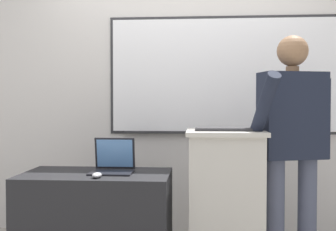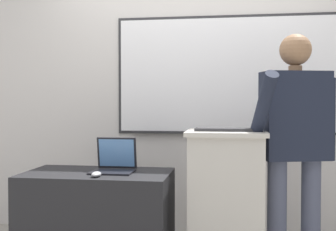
{
  "view_description": "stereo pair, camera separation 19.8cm",
  "coord_description": "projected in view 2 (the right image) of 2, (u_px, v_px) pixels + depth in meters",
  "views": [
    {
      "loc": [
        0.16,
        -2.54,
        1.18
      ],
      "look_at": [
        -0.05,
        0.31,
        1.1
      ],
      "focal_mm": 45.0,
      "sensor_mm": 36.0,
      "label": 1
    },
    {
      "loc": [
        0.36,
        -2.52,
        1.18
      ],
      "look_at": [
        -0.05,
        0.31,
        1.1
      ],
      "focal_mm": 45.0,
      "sensor_mm": 36.0,
      "label": 2
    }
  ],
  "objects": [
    {
      "name": "back_wall",
      "position": [
        191.0,
        84.0,
        3.86
      ],
      "size": [
        6.4,
        0.17,
        2.71
      ],
      "color": "silver",
      "rests_on": "ground_plane"
    },
    {
      "name": "lectern_podium",
      "position": [
        226.0,
        202.0,
        2.89
      ],
      "size": [
        0.53,
        0.52,
        0.99
      ],
      "color": "#BCB7AD",
      "rests_on": "ground_plane"
    },
    {
      "name": "side_desk",
      "position": [
        98.0,
        221.0,
        2.96
      ],
      "size": [
        1.02,
        0.58,
        0.7
      ],
      "color": "black",
      "rests_on": "ground_plane"
    },
    {
      "name": "person_presenter",
      "position": [
        295.0,
        136.0,
        2.86
      ],
      "size": [
        0.61,
        0.61,
        1.65
      ],
      "rotation": [
        0.0,
        0.0,
        0.26
      ],
      "color": "#474C60",
      "rests_on": "ground_plane"
    },
    {
      "name": "laptop",
      "position": [
        115.0,
        161.0,
        2.98
      ],
      "size": [
        0.29,
        0.26,
        0.24
      ],
      "color": "black",
      "rests_on": "side_desk"
    },
    {
      "name": "wireless_keyboard",
      "position": [
        224.0,
        130.0,
        2.82
      ],
      "size": [
        0.39,
        0.13,
        0.02
      ],
      "color": "#2D2D30",
      "rests_on": "lectern_podium"
    },
    {
      "name": "computer_mouse_by_laptop",
      "position": [
        96.0,
        174.0,
        2.76
      ],
      "size": [
        0.06,
        0.1,
        0.03
      ],
      "color": "#BCBCC1",
      "rests_on": "side_desk"
    },
    {
      "name": "computer_mouse_by_keyboard",
      "position": [
        259.0,
        129.0,
        2.79
      ],
      "size": [
        0.06,
        0.1,
        0.03
      ],
      "color": "black",
      "rests_on": "lectern_podium"
    }
  ]
}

